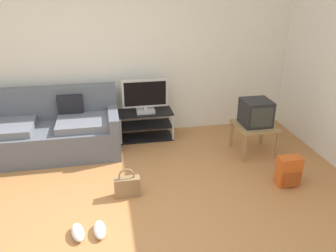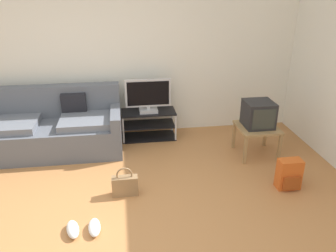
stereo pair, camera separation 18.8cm
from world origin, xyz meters
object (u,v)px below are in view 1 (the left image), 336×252
flat_tv (145,96)px  side_table (255,129)px  backpack (289,171)px  tv_stand (146,125)px  couch (48,131)px  crt_tv (256,113)px  handbag (127,186)px  sneakers_pair (89,231)px

flat_tv → side_table: bearing=-27.3°
side_table → backpack: bearing=-85.3°
tv_stand → flat_tv: size_ratio=1.21×
tv_stand → side_table: tv_stand is taller
couch → crt_tv: size_ratio=5.11×
couch → tv_stand: couch is taller
tv_stand → crt_tv: (1.48, -0.77, 0.40)m
flat_tv → backpack: size_ratio=1.85×
flat_tv → handbag: (-0.42, -1.52, -0.58)m
tv_stand → crt_tv: 1.72m
flat_tv → side_table: size_ratio=1.26×
side_table → crt_tv: bearing=90.0°
crt_tv → backpack: 1.01m
side_table → handbag: side_table is taller
flat_tv → sneakers_pair: size_ratio=1.87×
side_table → sneakers_pair: bearing=-149.7°
tv_stand → side_table: (1.48, -0.79, 0.15)m
crt_tv → flat_tv: bearing=153.2°
tv_stand → backpack: 2.29m
couch → sneakers_pair: size_ratio=5.41×
couch → tv_stand: size_ratio=2.40×
handbag → sneakers_pair: 0.75m
crt_tv → handbag: bearing=-157.8°
handbag → sneakers_pair: size_ratio=0.97×
couch → sneakers_pair: couch is taller
couch → sneakers_pair: (0.59, -1.92, -0.29)m
tv_stand → handbag: size_ratio=2.32×
side_table → couch: bearing=169.1°
side_table → tv_stand: bearing=152.0°
flat_tv → backpack: (1.55, -1.65, -0.52)m
couch → crt_tv: (2.93, -0.55, 0.29)m
handbag → side_table: bearing=21.8°
tv_stand → sneakers_pair: tv_stand is taller
crt_tv → sneakers_pair: 2.77m
flat_tv → handbag: size_ratio=1.93×
side_table → sneakers_pair: side_table is taller
couch → backpack: 3.33m
backpack → side_table: bearing=71.9°
couch → tv_stand: 1.47m
side_table → sneakers_pair: size_ratio=1.48×
flat_tv → crt_tv: (1.48, -0.75, -0.09)m
handbag → flat_tv: bearing=74.6°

